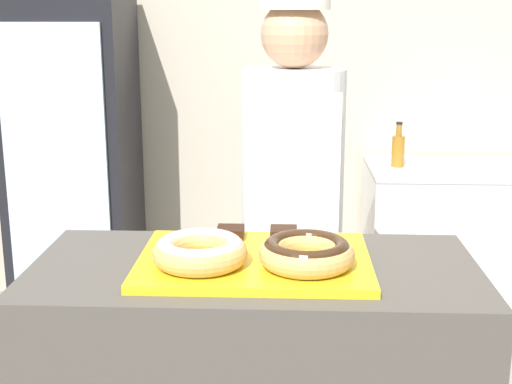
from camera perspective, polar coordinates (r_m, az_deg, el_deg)
The scene contains 10 objects.
wall_back at distance 3.96m, azimuth 1.33°, elevation 10.23°, with size 8.00×0.06×2.70m.
serving_tray at distance 1.94m, azimuth -0.13°, elevation -5.55°, with size 0.62×0.45×0.02m.
donut_light_glaze at distance 1.87m, azimuth -4.51°, elevation -4.68°, with size 0.25×0.25×0.07m.
donut_chocolate_glaze at distance 1.85m, azimuth 4.07°, elevation -4.81°, with size 0.25×0.25×0.07m.
brownie_back_left at distance 2.09m, azimuth -2.05°, elevation -3.26°, with size 0.08×0.08×0.03m.
brownie_back_right at distance 2.08m, azimuth 2.22°, elevation -3.31°, with size 0.08×0.08×0.03m.
baker_person at distance 2.50m, azimuth 2.91°, elevation -2.49°, with size 0.35×0.35×1.70m.
beverage_fridge at distance 3.83m, azimuth -14.35°, elevation 2.23°, with size 0.61×0.58×1.72m.
chest_freezer at distance 3.90m, azimuth 16.86°, elevation -4.20°, with size 1.10×0.61×0.86m.
bottle_amber at distance 3.69m, azimuth 11.30°, elevation 3.36°, with size 0.06×0.06×0.23m.
Camera 1 is at (0.09, -1.82, 1.62)m, focal length 50.00 mm.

